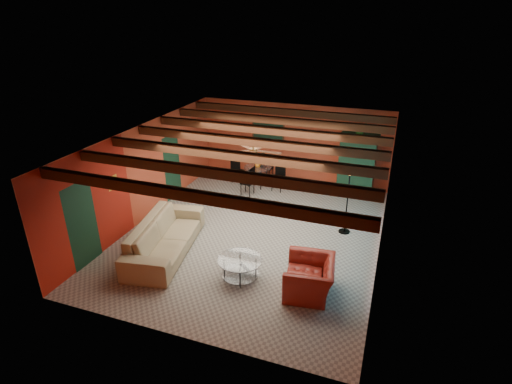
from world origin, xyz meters
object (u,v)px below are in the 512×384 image
at_px(dining_table, 258,173).
at_px(potted_plant, 361,129).
at_px(vase, 258,157).
at_px(armchair, 310,277).
at_px(coffee_table, 240,269).
at_px(armoire, 357,165).
at_px(floor_lamp, 347,201).
at_px(sofa, 165,236).

xyz_separation_m(dining_table, potted_plant, (3.17, 0.61, 1.67)).
bearing_deg(vase, armchair, -59.71).
xyz_separation_m(coffee_table, armoire, (1.81, 5.66, 0.71)).
height_order(dining_table, armoire, armoire).
bearing_deg(vase, floor_lamp, -33.61).
height_order(potted_plant, vase, potted_plant).
relative_size(sofa, coffee_table, 2.94).
height_order(armchair, potted_plant, potted_plant).
height_order(armchair, vase, vase).
bearing_deg(dining_table, floor_lamp, -33.61).
bearing_deg(vase, coffee_table, -74.88).
height_order(sofa, floor_lamp, floor_lamp).
distance_m(coffee_table, vase, 5.29).
xyz_separation_m(armchair, vase, (-2.92, 5.01, 0.68)).
bearing_deg(armoire, sofa, -120.83).
bearing_deg(coffee_table, dining_table, 105.12).
xyz_separation_m(sofa, coffee_table, (2.14, -0.41, -0.17)).
bearing_deg(sofa, coffee_table, -110.96).
xyz_separation_m(armchair, floor_lamp, (0.34, 2.84, 0.56)).
relative_size(coffee_table, dining_table, 0.54).
relative_size(sofa, floor_lamp, 1.57).
bearing_deg(sofa, armoire, -47.16).
height_order(sofa, armchair, sofa).
xyz_separation_m(coffee_table, floor_lamp, (1.90, 2.88, 0.68)).
distance_m(sofa, potted_plant, 6.79).
bearing_deg(sofa, dining_table, -19.73).
height_order(sofa, coffee_table, sofa).
xyz_separation_m(coffee_table, vase, (-1.36, 5.05, 0.80)).
bearing_deg(coffee_table, armoire, 72.28).
relative_size(dining_table, armoire, 0.96).
distance_m(sofa, dining_table, 4.70).
height_order(armoire, potted_plant, potted_plant).
distance_m(armchair, floor_lamp, 2.91).
height_order(armchair, armoire, armoire).
bearing_deg(potted_plant, dining_table, -169.10).
bearing_deg(armchair, coffee_table, -96.21).
relative_size(coffee_table, vase, 4.96).
bearing_deg(dining_table, sofa, -99.53).
xyz_separation_m(armchair, coffee_table, (-1.56, -0.04, -0.12)).
distance_m(armoire, potted_plant, 1.19).
distance_m(armchair, armoire, 5.65).
relative_size(potted_plant, vase, 2.32).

